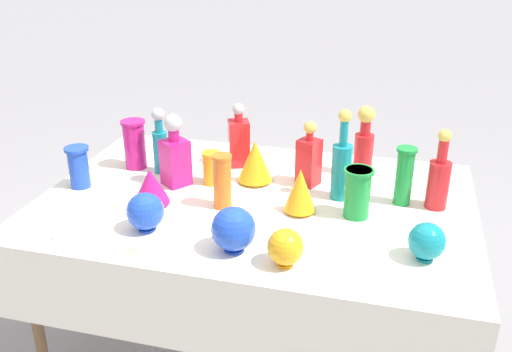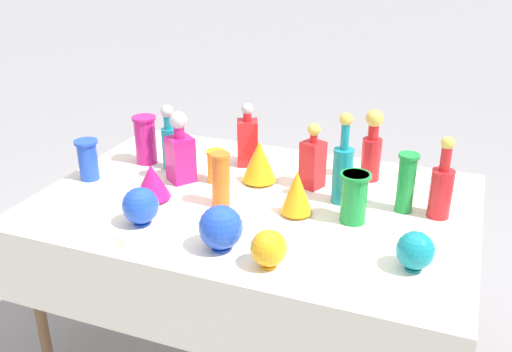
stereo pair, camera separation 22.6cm
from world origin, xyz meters
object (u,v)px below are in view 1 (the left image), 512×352
object	(u,v)px
square_decanter_1	(239,140)
slender_vase_0	(404,174)
fluted_vase_2	(151,186)
cardboard_box_behind_left	(245,211)
slender_vase_2	(222,180)
fluted_vase_1	(255,161)
slender_vase_5	(79,166)
round_bowl_1	(427,241)
round_bowl_2	(285,247)
slender_vase_1	(357,191)
tall_bottle_0	(160,144)
tall_bottle_3	(439,178)
tall_bottle_1	(342,165)
square_decanter_0	(175,155)
square_decanter_2	(309,158)
slender_vase_3	(135,143)
fluted_vase_0	(300,190)
round_bowl_0	(145,211)
slender_vase_4	(212,167)
round_bowl_3	(233,229)
tall_bottle_2	(364,144)

from	to	relation	value
square_decanter_1	slender_vase_0	size ratio (longest dim) A/B	1.25
fluted_vase_2	cardboard_box_behind_left	xyz separation A→B (m)	(0.03, 1.21, -0.71)
slender_vase_2	fluted_vase_1	world-z (taller)	slender_vase_2
slender_vase_5	cardboard_box_behind_left	world-z (taller)	slender_vase_5
round_bowl_1	round_bowl_2	bearing A→B (deg)	-160.86
round_bowl_2	slender_vase_1	bearing A→B (deg)	64.96
tall_bottle_0	tall_bottle_3	bearing A→B (deg)	-2.40
fluted_vase_2	tall_bottle_3	bearing A→B (deg)	13.66
slender_vase_0	cardboard_box_behind_left	bearing A→B (deg)	134.12
tall_bottle_1	square_decanter_1	bearing A→B (deg)	155.41
fluted_vase_1	cardboard_box_behind_left	world-z (taller)	fluted_vase_1
fluted_vase_1	square_decanter_0	bearing A→B (deg)	-161.44
square_decanter_2	round_bowl_2	xyz separation A→B (m)	(0.04, -0.64, -0.05)
slender_vase_3	fluted_vase_1	xyz separation A→B (m)	(0.56, -0.02, -0.02)
square_decanter_0	square_decanter_1	bearing A→B (deg)	53.83
fluted_vase_0	fluted_vase_2	distance (m)	0.58
round_bowl_0	cardboard_box_behind_left	size ratio (longest dim) A/B	0.24
slender_vase_2	fluted_vase_0	xyz separation A→B (m)	(0.30, 0.03, -0.02)
tall_bottle_3	slender_vase_5	bearing A→B (deg)	-172.67
square_decanter_0	fluted_vase_1	world-z (taller)	square_decanter_0
tall_bottle_0	round_bowl_0	size ratio (longest dim) A/B	2.05
tall_bottle_1	slender_vase_3	xyz separation A→B (m)	(-0.94, 0.08, -0.02)
tall_bottle_1	slender_vase_5	bearing A→B (deg)	-170.77
tall_bottle_0	round_bowl_0	world-z (taller)	tall_bottle_0
slender_vase_2	round_bowl_2	bearing A→B (deg)	-46.96
tall_bottle_3	round_bowl_1	xyz separation A→B (m)	(-0.04, -0.40, -0.05)
round_bowl_2	cardboard_box_behind_left	bearing A→B (deg)	110.71
square_decanter_2	round_bowl_0	world-z (taller)	square_decanter_2
slender_vase_3	fluted_vase_0	bearing A→B (deg)	-17.02
slender_vase_1	slender_vase_4	world-z (taller)	slender_vase_1
round_bowl_0	round_bowl_3	size ratio (longest dim) A/B	0.90
square_decanter_1	slender_vase_4	world-z (taller)	square_decanter_1
fluted_vase_0	round_bowl_2	distance (m)	0.38
slender_vase_1	round_bowl_2	distance (m)	0.44
square_decanter_0	round_bowl_2	size ratio (longest dim) A/B	2.42
round_bowl_2	slender_vase_2	bearing A→B (deg)	133.04
tall_bottle_2	slender_vase_4	world-z (taller)	tall_bottle_2
tall_bottle_3	slender_vase_4	world-z (taller)	tall_bottle_3
round_bowl_0	round_bowl_3	world-z (taller)	round_bowl_3
cardboard_box_behind_left	square_decanter_2	bearing A→B (deg)	-58.49
tall_bottle_0	slender_vase_3	distance (m)	0.14
tall_bottle_3	fluted_vase_0	size ratio (longest dim) A/B	1.79
slender_vase_0	cardboard_box_behind_left	xyz separation A→B (m)	(-0.92, 0.95, -0.76)
fluted_vase_0	fluted_vase_2	xyz separation A→B (m)	(-0.58, -0.08, -0.01)
tall_bottle_3	slender_vase_2	distance (m)	0.83
tall_bottle_3	square_decanter_1	distance (m)	0.89
slender_vase_4	round_bowl_3	world-z (taller)	round_bowl_3
slender_vase_0	fluted_vase_2	bearing A→B (deg)	-164.59
tall_bottle_0	fluted_vase_2	world-z (taller)	tall_bottle_0
tall_bottle_0	round_bowl_0	xyz separation A→B (m)	(0.16, -0.51, -0.06)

